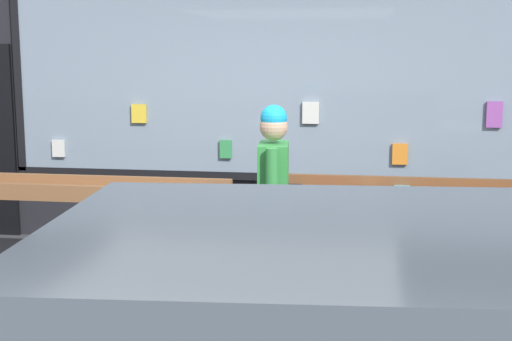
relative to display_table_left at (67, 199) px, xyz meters
The scene contains 6 objects.
ground_plane 2.03m from the display_table_left, 29.30° to the right, with size 40.00×40.00×0.00m, color #38383A.
shopfront_facade 2.39m from the display_table_left, 42.33° to the left, with size 7.54×0.29×3.44m.
display_table_left is the anchor object (origin of this frame).
display_table_right 3.30m from the display_table_left, ahead, with size 2.90×0.60×0.95m.
person_browsing 2.05m from the display_table_left, 17.97° to the right, with size 0.26×0.65×1.62m.
small_dog 1.74m from the display_table_left, 33.15° to the right, with size 0.34×0.51×0.39m.
Camera 1 is at (0.97, -4.95, 2.00)m, focal length 50.00 mm.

